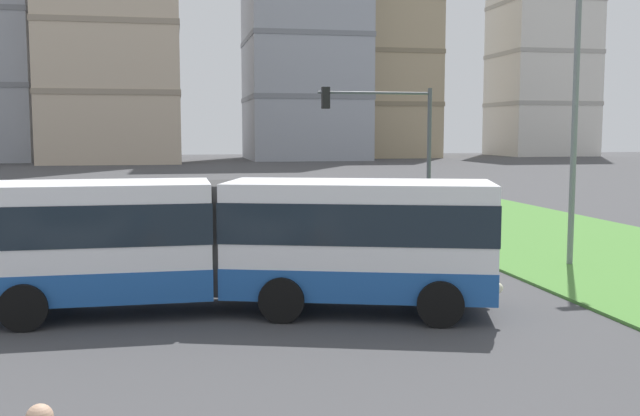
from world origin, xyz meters
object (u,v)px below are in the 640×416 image
at_px(streetlight_median, 576,94).
at_px(apartment_tower_eastcentre, 374,32).
at_px(apartment_tower_east, 544,6).
at_px(traffic_light_far_right, 392,134).
at_px(articulated_bus, 236,241).
at_px(car_black_sedan, 99,223).

distance_m(streetlight_median, apartment_tower_eastcentre, 99.97).
height_order(apartment_tower_eastcentre, apartment_tower_east, apartment_tower_east).
bearing_deg(apartment_tower_eastcentre, traffic_light_far_right, -105.05).
bearing_deg(streetlight_median, apartment_tower_eastcentre, 78.05).
bearing_deg(traffic_light_far_right, streetlight_median, -59.51).
relative_size(articulated_bus, traffic_light_far_right, 2.05).
bearing_deg(apartment_tower_east, apartment_tower_eastcentre, -177.25).
bearing_deg(articulated_bus, car_black_sedan, 109.94).
xyz_separation_m(streetlight_median, apartment_tower_eastcentre, (20.46, 96.69, 15.02)).
bearing_deg(traffic_light_far_right, car_black_sedan, 173.65).
distance_m(traffic_light_far_right, streetlight_median, 7.58).
relative_size(apartment_tower_eastcentre, apartment_tower_east, 0.79).
height_order(streetlight_median, apartment_tower_east, apartment_tower_east).
bearing_deg(apartment_tower_east, traffic_light_far_right, -120.84).
height_order(car_black_sedan, streetlight_median, streetlight_median).
distance_m(apartment_tower_eastcentre, apartment_tower_east, 31.00).
height_order(car_black_sedan, apartment_tower_east, apartment_tower_east).
bearing_deg(streetlight_median, apartment_tower_east, 62.56).
bearing_deg(streetlight_median, articulated_bus, -160.56).
height_order(streetlight_median, apartment_tower_eastcentre, apartment_tower_eastcentre).
relative_size(car_black_sedan, traffic_light_far_right, 0.79).
bearing_deg(articulated_bus, streetlight_median, 19.44).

